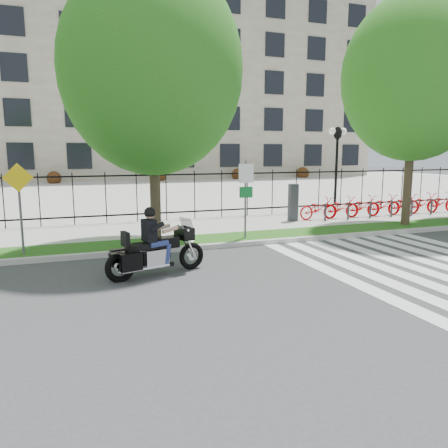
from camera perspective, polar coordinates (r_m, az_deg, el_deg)
name	(u,v)px	position (r m, az deg, el deg)	size (l,w,h in m)	color
ground	(260,289)	(9.61, 4.68, -8.41)	(120.00, 120.00, 0.00)	#373739
curb	(204,247)	(13.29, -2.68, -3.00)	(60.00, 0.20, 0.15)	#B1AEA6
grass_verge	(196,241)	(14.09, -3.71, -2.29)	(60.00, 1.50, 0.15)	#235114
sidewalk	(177,229)	(16.46, -6.15, -0.61)	(60.00, 3.50, 0.15)	#A09E96
plaza	(121,190)	(33.65, -13.34, 4.30)	(80.00, 34.00, 0.10)	#A09E96
crosswalk_stripes	(433,268)	(12.35, 25.59, -5.24)	(5.70, 8.00, 0.01)	silver
iron_fence	(166,196)	(18.01, -7.54, 3.69)	(30.00, 0.06, 2.00)	black
office_building	(96,88)	(53.81, -16.36, 16.63)	(60.00, 21.90, 20.15)	gray
lamp_post_right	(337,146)	(24.57, 14.57, 9.80)	(1.06, 0.70, 4.25)	black
street_tree_1	(152,70)	(13.70, -9.39, 19.23)	(5.36, 5.36, 8.23)	#31261A
street_tree_2	(415,77)	(18.24, 23.69, 17.12)	(5.31, 5.31, 8.52)	#31261A
bike_share_station	(402,204)	(21.08, 22.26, 2.43)	(11.05, 0.84, 1.50)	#2D2D33
sign_pole_regulatory	(246,189)	(14.02, 2.86, 4.54)	(0.50, 0.09, 2.50)	#59595B
sign_pole_warning	(19,196)	(13.00, -25.17, 3.27)	(0.78, 0.09, 2.49)	#59595B
motorcycle_rider	(156,248)	(10.54, -8.83, -3.12)	(2.54, 1.13, 2.00)	black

